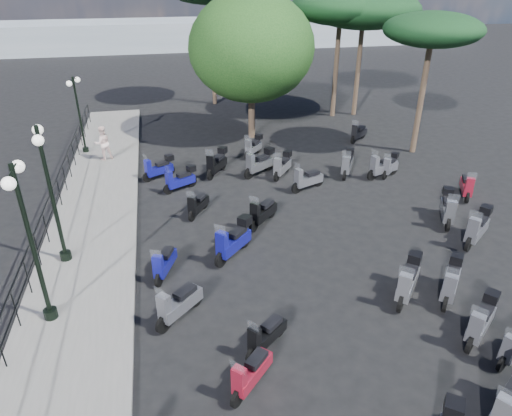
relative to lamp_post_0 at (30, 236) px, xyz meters
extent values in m
plane|color=black|center=(7.08, 1.82, -2.60)|extent=(120.00, 120.00, 0.00)
cube|color=#64625F|center=(0.58, 4.82, -2.53)|extent=(3.00, 30.00, 0.15)
cylinder|color=black|center=(-0.72, -1.54, -1.90)|extent=(0.04, 0.04, 1.10)
cylinder|color=black|center=(-0.72, -0.17, -1.90)|extent=(0.04, 0.04, 1.10)
cylinder|color=black|center=(-0.72, 1.20, -1.90)|extent=(0.04, 0.04, 1.10)
cylinder|color=black|center=(-0.72, 2.57, -1.90)|extent=(0.04, 0.04, 1.10)
cylinder|color=black|center=(-0.72, 3.94, -1.90)|extent=(0.04, 0.04, 1.10)
cylinder|color=black|center=(-0.72, 5.30, -1.90)|extent=(0.04, 0.04, 1.10)
cylinder|color=black|center=(-0.72, 6.67, -1.90)|extent=(0.04, 0.04, 1.10)
cylinder|color=black|center=(-0.72, 8.04, -1.90)|extent=(0.04, 0.04, 1.10)
cylinder|color=black|center=(-0.72, 9.41, -1.90)|extent=(0.04, 0.04, 1.10)
cylinder|color=black|center=(-0.72, 10.78, -1.90)|extent=(0.04, 0.04, 1.10)
cylinder|color=black|center=(-0.72, 12.15, -1.90)|extent=(0.04, 0.04, 1.10)
cylinder|color=black|center=(-0.72, 13.52, -1.90)|extent=(0.04, 0.04, 1.10)
cylinder|color=black|center=(-0.72, 14.88, -1.90)|extent=(0.04, 0.04, 1.10)
cylinder|color=black|center=(-0.72, 16.25, -1.90)|extent=(0.04, 0.04, 1.10)
cylinder|color=black|center=(-0.72, 17.62, -1.90)|extent=(0.04, 0.04, 1.10)
cube|color=black|center=(-0.72, 4.62, -1.37)|extent=(0.04, 26.00, 0.04)
cube|color=black|center=(-0.72, 4.62, -1.90)|extent=(0.04, 26.00, 0.04)
cylinder|color=black|center=(0.00, 0.00, -2.33)|extent=(0.34, 0.34, 0.26)
cylinder|color=black|center=(0.00, 0.00, -0.30)|extent=(0.12, 0.12, 4.30)
cylinder|color=black|center=(0.00, 0.00, 1.69)|extent=(0.08, 0.97, 0.04)
sphere|color=white|center=(-0.02, 0.48, 1.58)|extent=(0.30, 0.30, 0.30)
sphere|color=white|center=(0.02, -0.48, 1.58)|extent=(0.30, 0.30, 0.30)
cylinder|color=black|center=(-0.02, 2.76, -2.32)|extent=(0.34, 0.34, 0.26)
cylinder|color=black|center=(-0.02, 2.76, -0.30)|extent=(0.12, 0.12, 4.31)
cylinder|color=black|center=(-0.02, 2.76, 1.69)|extent=(0.23, 0.96, 0.04)
sphere|color=white|center=(-0.11, 3.24, 1.58)|extent=(0.30, 0.30, 0.30)
sphere|color=white|center=(0.08, 2.29, 1.58)|extent=(0.30, 0.30, 0.30)
cylinder|color=black|center=(-0.44, 12.54, -2.34)|extent=(0.29, 0.29, 0.22)
cylinder|color=black|center=(-0.44, 12.54, -0.63)|extent=(0.10, 0.10, 3.66)
cylinder|color=black|center=(-0.44, 12.54, 1.07)|extent=(0.30, 0.79, 0.04)
sphere|color=white|center=(-0.31, 12.93, 0.97)|extent=(0.26, 0.26, 0.26)
sphere|color=white|center=(-0.57, 12.15, 0.97)|extent=(0.26, 0.26, 0.26)
imported|color=silver|center=(0.57, 11.29, -1.65)|extent=(0.94, 0.84, 1.61)
cylinder|color=black|center=(2.84, -1.00, -2.36)|extent=(0.43, 0.42, 0.50)
cylinder|color=black|center=(3.74, -0.15, -2.36)|extent=(0.43, 0.42, 0.50)
cube|color=#56575E|center=(3.33, -0.54, -2.17)|extent=(1.22, 1.18, 0.35)
cube|color=black|center=(3.45, -0.42, -1.88)|extent=(0.66, 0.65, 0.14)
cube|color=#56575E|center=(2.90, -0.94, -1.88)|extent=(0.38, 0.38, 0.72)
plane|color=white|center=(2.85, -0.98, -1.42)|extent=(0.33, 0.34, 0.38)
cylinder|color=black|center=(2.77, 0.95, -2.38)|extent=(0.26, 0.45, 0.45)
cylinder|color=black|center=(3.20, 1.99, -2.38)|extent=(0.26, 0.45, 0.45)
cube|color=navy|center=(3.00, 1.51, -2.21)|extent=(0.75, 1.24, 0.32)
cube|color=black|center=(3.06, 1.66, -1.95)|extent=(0.47, 0.62, 0.13)
cube|color=navy|center=(2.80, 1.02, -1.95)|extent=(0.34, 0.30, 0.65)
plane|color=white|center=(2.78, 0.97, -1.53)|extent=(0.36, 0.20, 0.35)
cylinder|color=black|center=(4.07, 4.63, -2.39)|extent=(0.31, 0.41, 0.43)
cylinder|color=black|center=(4.65, 5.54, -2.39)|extent=(0.31, 0.41, 0.43)
cube|color=black|center=(4.38, 5.12, -2.23)|extent=(0.88, 1.15, 0.30)
cube|color=black|center=(4.47, 5.25, -1.98)|extent=(0.52, 0.60, 0.13)
cube|color=black|center=(4.11, 4.69, -1.98)|extent=(0.33, 0.31, 0.63)
plane|color=white|center=(4.08, 4.65, -1.57)|extent=(0.32, 0.24, 0.33)
cylinder|color=black|center=(2.52, 8.50, -2.38)|extent=(0.44, 0.30, 0.45)
cylinder|color=black|center=(3.51, 9.05, -2.38)|extent=(0.44, 0.30, 0.45)
cube|color=navy|center=(3.05, 8.80, -2.21)|extent=(1.23, 0.87, 0.32)
cube|color=black|center=(3.20, 8.87, -1.94)|extent=(0.63, 0.52, 0.13)
cube|color=navy|center=(2.58, 8.54, -1.94)|extent=(0.32, 0.35, 0.66)
plane|color=white|center=(2.53, 8.51, -1.52)|extent=(0.24, 0.35, 0.35)
cube|color=black|center=(3.53, 9.05, -1.77)|extent=(0.43, 0.42, 0.25)
cylinder|color=black|center=(5.20, 8.14, -2.35)|extent=(0.37, 0.48, 0.51)
cylinder|color=black|center=(5.91, 9.19, -2.35)|extent=(0.37, 0.48, 0.51)
cube|color=black|center=(5.58, 8.71, -2.16)|extent=(1.06, 1.34, 0.36)
cube|color=black|center=(5.68, 8.86, -1.87)|extent=(0.62, 0.70, 0.15)
cube|color=black|center=(5.25, 8.21, -1.87)|extent=(0.39, 0.37, 0.74)
plane|color=white|center=(5.21, 8.15, -1.39)|extent=(0.38, 0.29, 0.39)
cube|color=black|center=(5.92, 9.21, -1.68)|extent=(0.48, 0.49, 0.27)
cylinder|color=black|center=(4.27, -3.57, -2.38)|extent=(0.38, 0.39, 0.45)
cylinder|color=black|center=(5.04, -2.76, -2.38)|extent=(0.38, 0.39, 0.45)
cube|color=maroon|center=(4.68, -3.13, -2.21)|extent=(1.07, 1.09, 0.32)
cube|color=black|center=(4.79, -3.02, -1.95)|extent=(0.59, 0.60, 0.13)
cube|color=maroon|center=(4.32, -3.51, -1.95)|extent=(0.34, 0.34, 0.65)
plane|color=white|center=(4.28, -3.55, -1.53)|extent=(0.31, 0.30, 0.35)
cylinder|color=black|center=(4.82, -2.45, -2.39)|extent=(0.39, 0.35, 0.44)
cylinder|color=black|center=(5.66, -1.76, -2.39)|extent=(0.39, 0.35, 0.44)
cube|color=black|center=(5.28, -2.08, -2.22)|extent=(1.11, 0.99, 0.31)
cube|color=black|center=(5.40, -1.98, -1.97)|extent=(0.59, 0.56, 0.13)
cube|color=black|center=(4.88, -2.40, -1.97)|extent=(0.33, 0.34, 0.64)
plane|color=white|center=(4.84, -2.44, -1.56)|extent=(0.27, 0.31, 0.34)
cylinder|color=black|center=(4.68, 1.54, -2.34)|extent=(0.45, 0.46, 0.53)
cylinder|color=black|center=(5.61, 2.49, -2.34)|extent=(0.45, 0.46, 0.53)
cube|color=navy|center=(5.18, 2.05, -2.14)|extent=(1.28, 1.30, 0.38)
cube|color=black|center=(5.31, 2.19, -1.82)|extent=(0.71, 0.71, 0.16)
cube|color=navy|center=(4.74, 1.60, -1.82)|extent=(0.41, 0.41, 0.78)
plane|color=white|center=(4.69, 1.55, -1.32)|extent=(0.37, 0.36, 0.41)
cube|color=black|center=(5.62, 2.51, -1.62)|extent=(0.52, 0.52, 0.29)
cylinder|color=black|center=(6.86, 7.88, -2.34)|extent=(0.49, 0.38, 0.52)
cylinder|color=black|center=(7.93, 8.61, -2.34)|extent=(0.49, 0.38, 0.52)
cube|color=gray|center=(7.44, 8.27, -2.15)|extent=(1.37, 1.09, 0.37)
cube|color=black|center=(7.59, 8.38, -1.85)|extent=(0.72, 0.63, 0.15)
cube|color=gray|center=(6.93, 7.93, -1.85)|extent=(0.38, 0.40, 0.76)
plane|color=white|center=(6.88, 7.89, -1.36)|extent=(0.30, 0.39, 0.40)
cube|color=black|center=(7.95, 8.62, -1.65)|extent=(0.50, 0.49, 0.28)
cylinder|color=black|center=(7.26, 10.13, -2.38)|extent=(0.36, 0.40, 0.45)
cylinder|color=black|center=(7.98, 10.98, -2.38)|extent=(0.36, 0.40, 0.45)
cube|color=gray|center=(7.65, 10.59, -2.21)|extent=(1.02, 1.12, 0.32)
cube|color=black|center=(7.75, 10.71, -1.95)|extent=(0.57, 0.60, 0.13)
cube|color=gray|center=(7.31, 10.19, -1.95)|extent=(0.34, 0.34, 0.65)
plane|color=white|center=(7.27, 10.14, -1.54)|extent=(0.32, 0.28, 0.35)
cube|color=black|center=(7.99, 10.99, -1.79)|extent=(0.43, 0.43, 0.24)
cube|color=black|center=(8.06, -5.25, -1.66)|extent=(0.50, 0.50, 0.28)
cylinder|color=black|center=(9.96, -3.27, -2.36)|extent=(0.45, 0.38, 0.49)
cylinder|color=black|center=(10.93, -2.52, -2.36)|extent=(0.45, 0.38, 0.49)
cube|color=#56575E|center=(10.49, -2.86, -2.17)|extent=(1.26, 1.09, 0.35)
cube|color=black|center=(10.62, -2.76, -1.89)|extent=(0.67, 0.62, 0.14)
cube|color=#56575E|center=(10.03, -3.22, -1.89)|extent=(0.37, 0.38, 0.72)
plane|color=white|center=(9.98, -3.26, -1.43)|extent=(0.30, 0.36, 0.38)
cube|color=black|center=(10.95, -2.50, -1.70)|extent=(0.48, 0.47, 0.27)
cylinder|color=black|center=(9.07, -1.55, -2.35)|extent=(0.42, 0.46, 0.51)
cylinder|color=black|center=(9.92, -0.58, -2.35)|extent=(0.42, 0.46, 0.51)
cube|color=gray|center=(9.53, -1.02, -2.15)|extent=(1.19, 1.29, 0.36)
cube|color=black|center=(9.65, -0.89, -1.85)|extent=(0.66, 0.70, 0.15)
cube|color=gray|center=(9.13, -1.48, -1.85)|extent=(0.40, 0.39, 0.75)
plane|color=white|center=(9.09, -1.53, -1.37)|extent=(0.36, 0.33, 0.40)
cube|color=black|center=(9.93, -0.56, -1.66)|extent=(0.50, 0.50, 0.28)
cylinder|color=black|center=(6.12, 3.42, -2.36)|extent=(0.42, 0.42, 0.49)
cylinder|color=black|center=(6.98, 4.30, -2.36)|extent=(0.42, 0.42, 0.49)
cube|color=black|center=(6.58, 3.89, -2.17)|extent=(1.18, 1.20, 0.35)
cube|color=black|center=(6.71, 4.02, -1.89)|extent=(0.65, 0.66, 0.14)
cube|color=black|center=(6.18, 3.47, -1.89)|extent=(0.38, 0.38, 0.72)
plane|color=white|center=(6.14, 3.43, -1.43)|extent=(0.34, 0.33, 0.38)
cylinder|color=black|center=(8.48, 6.06, -2.37)|extent=(0.48, 0.27, 0.48)
cylinder|color=black|center=(9.58, 6.50, -2.37)|extent=(0.48, 0.27, 0.48)
cube|color=#56575E|center=(9.07, 6.30, -2.19)|extent=(1.32, 0.79, 0.34)
cube|color=black|center=(9.23, 6.36, -1.91)|extent=(0.66, 0.50, 0.14)
cube|color=#56575E|center=(8.55, 6.08, -1.91)|extent=(0.31, 0.36, 0.69)
plane|color=white|center=(8.49, 6.06, -1.46)|extent=(0.21, 0.38, 0.37)
cylinder|color=black|center=(7.98, 7.38, -2.37)|extent=(0.37, 0.43, 0.47)
cylinder|color=black|center=(8.71, 8.31, -2.37)|extent=(0.37, 0.43, 0.47)
cube|color=gray|center=(8.38, 7.88, -2.19)|extent=(1.05, 1.21, 0.33)
cube|color=black|center=(8.48, 8.01, -1.92)|extent=(0.59, 0.65, 0.14)
cube|color=gray|center=(8.03, 7.44, -1.92)|extent=(0.37, 0.35, 0.69)
plane|color=white|center=(8.00, 7.39, -1.47)|extent=(0.34, 0.29, 0.36)
cube|color=black|center=(8.72, 8.32, -1.74)|extent=(0.45, 0.46, 0.26)
cube|color=gray|center=(9.53, -5.08, -2.15)|extent=(1.36, 1.08, 0.36)
cube|color=gray|center=(9.02, -5.42, -1.85)|extent=(0.38, 0.40, 0.75)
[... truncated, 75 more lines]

